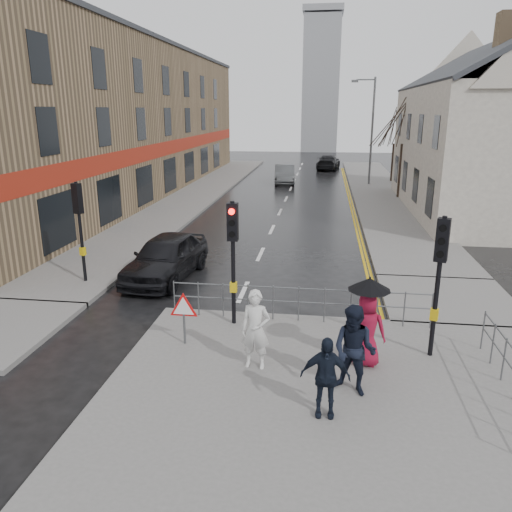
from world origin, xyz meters
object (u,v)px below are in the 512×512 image
(pedestrian_b, at_px, (354,351))
(pedestrian_d, at_px, (325,377))
(pedestrian_a, at_px, (255,329))
(car_mid, at_px, (285,174))
(pedestrian_with_umbrella, at_px, (367,319))
(car_parked, at_px, (166,257))

(pedestrian_b, distance_m, pedestrian_d, 1.05)
(pedestrian_a, relative_size, car_mid, 0.41)
(pedestrian_a, relative_size, pedestrian_d, 1.14)
(pedestrian_with_umbrella, xyz_separation_m, car_mid, (-4.32, 30.07, -0.53))
(pedestrian_a, height_order, pedestrian_with_umbrella, pedestrian_with_umbrella)
(car_parked, relative_size, car_mid, 1.04)
(pedestrian_a, relative_size, pedestrian_with_umbrella, 0.88)
(pedestrian_a, distance_m, pedestrian_b, 2.28)
(pedestrian_b, xyz_separation_m, car_parked, (-6.18, 6.93, -0.31))
(pedestrian_b, height_order, car_mid, pedestrian_b)
(pedestrian_with_umbrella, relative_size, pedestrian_d, 1.30)
(pedestrian_d, relative_size, car_parked, 0.35)
(pedestrian_a, bearing_deg, car_parked, 128.02)
(car_parked, bearing_deg, pedestrian_b, -42.36)
(pedestrian_with_umbrella, height_order, pedestrian_d, pedestrian_with_umbrella)
(pedestrian_a, relative_size, car_parked, 0.40)
(pedestrian_with_umbrella, distance_m, car_parked, 8.66)
(pedestrian_with_umbrella, height_order, car_mid, pedestrian_with_umbrella)
(pedestrian_d, bearing_deg, pedestrian_with_umbrella, 65.91)
(car_mid, bearing_deg, pedestrian_with_umbrella, -86.78)
(pedestrian_a, bearing_deg, pedestrian_d, -42.24)
(pedestrian_b, relative_size, pedestrian_with_umbrella, 0.91)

